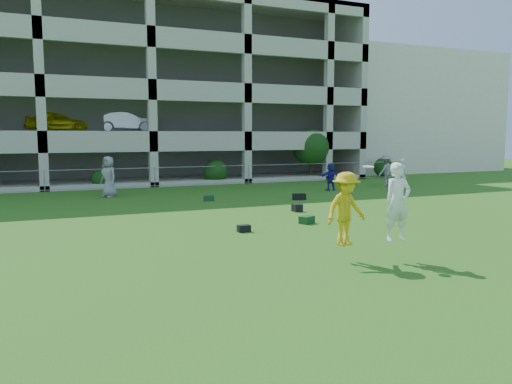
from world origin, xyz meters
name	(u,v)px	position (x,y,z in m)	size (l,w,h in m)	color
ground	(319,261)	(0.00, 0.00, 0.00)	(100.00, 100.00, 0.00)	#235114
stucco_building	(380,114)	(23.00, 28.00, 5.00)	(16.00, 14.00, 10.00)	beige
bystander_c	(109,177)	(-3.08, 15.19, 1.01)	(0.99, 0.64, 2.02)	gray
bystander_d	(331,177)	(8.63, 13.39, 0.76)	(1.42, 0.45, 1.53)	navy
bystander_e	(401,173)	(12.93, 12.69, 0.87)	(0.63, 0.41, 1.73)	silver
bystander_f	(386,170)	(13.12, 14.30, 0.94)	(1.22, 0.70, 1.88)	gray
bag_black_b	(244,228)	(-0.30, 4.17, 0.11)	(0.40, 0.25, 0.22)	black
bag_green_c	(307,220)	(2.28, 4.71, 0.13)	(0.50, 0.35, 0.26)	#13351C
crate_d	(297,208)	(3.27, 7.27, 0.15)	(0.35, 0.35, 0.30)	black
bag_black_e	(299,197)	(5.08, 10.47, 0.15)	(0.60, 0.30, 0.30)	black
bag_green_g	(209,198)	(1.01, 11.80, 0.12)	(0.50, 0.30, 0.25)	#13351D
frisbee_contest	(362,207)	(0.91, -0.43, 1.34)	(2.17, 1.11, 2.00)	gold
parking_garage	(128,95)	(-0.01, 27.70, 6.01)	(30.00, 14.00, 12.00)	#9E998C
fence	(155,177)	(0.00, 19.00, 0.61)	(36.06, 0.06, 1.20)	gray
shrub_row	(224,160)	(4.59, 19.70, 1.51)	(34.38, 2.52, 3.50)	#163D11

